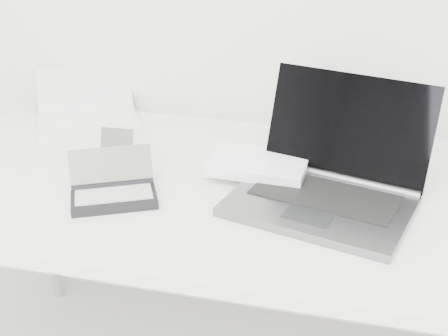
% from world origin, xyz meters
% --- Properties ---
extents(desk, '(1.60, 0.80, 0.73)m').
position_xyz_m(desk, '(0.00, 1.55, 0.68)').
color(desk, white).
rests_on(desk, ground).
extents(laptop_large, '(0.53, 0.44, 0.26)m').
position_xyz_m(laptop_large, '(0.17, 1.54, 0.77)').
color(laptop_large, slate).
rests_on(laptop_large, desk).
extents(netbook_open_white, '(0.42, 0.44, 0.11)m').
position_xyz_m(netbook_open_white, '(-0.53, 1.85, 0.76)').
color(netbook_open_white, white).
rests_on(netbook_open_white, desk).
extents(pda_silver, '(0.09, 0.10, 0.07)m').
position_xyz_m(pda_silver, '(-0.35, 1.61, 0.75)').
color(pda_silver, silver).
rests_on(pda_silver, desk).
extents(palmtop_charcoal, '(0.24, 0.22, 0.10)m').
position_xyz_m(palmtop_charcoal, '(-0.27, 1.41, 0.75)').
color(palmtop_charcoal, black).
rests_on(palmtop_charcoal, desk).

